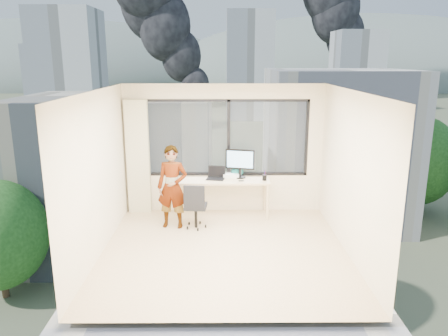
{
  "coord_description": "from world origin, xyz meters",
  "views": [
    {
      "loc": [
        -0.05,
        -6.53,
        3.07
      ],
      "look_at": [
        0.0,
        1.0,
        1.15
      ],
      "focal_mm": 34.44,
      "sensor_mm": 36.0,
      "label": 1
    }
  ],
  "objects_px": {
    "handbag": "(237,172)",
    "monitor": "(240,163)",
    "desk": "(224,197)",
    "laptop": "(215,174)",
    "person": "(172,187)",
    "game_console": "(232,175)",
    "chair": "(196,205)"
  },
  "relations": [
    {
      "from": "person",
      "to": "laptop",
      "type": "height_order",
      "value": "person"
    },
    {
      "from": "desk",
      "to": "laptop",
      "type": "bearing_deg",
      "value": 174.55
    },
    {
      "from": "person",
      "to": "laptop",
      "type": "bearing_deg",
      "value": 45.3
    },
    {
      "from": "monitor",
      "to": "game_console",
      "type": "distance_m",
      "value": 0.31
    },
    {
      "from": "laptop",
      "to": "handbag",
      "type": "relative_size",
      "value": 1.47
    },
    {
      "from": "handbag",
      "to": "monitor",
      "type": "bearing_deg",
      "value": -73.22
    },
    {
      "from": "desk",
      "to": "chair",
      "type": "xyz_separation_m",
      "value": [
        -0.53,
        -0.65,
        0.07
      ]
    },
    {
      "from": "monitor",
      "to": "laptop",
      "type": "bearing_deg",
      "value": -153.27
    },
    {
      "from": "chair",
      "to": "monitor",
      "type": "xyz_separation_m",
      "value": [
        0.85,
        0.78,
        0.6
      ]
    },
    {
      "from": "monitor",
      "to": "laptop",
      "type": "height_order",
      "value": "monitor"
    },
    {
      "from": "game_console",
      "to": "laptop",
      "type": "distance_m",
      "value": 0.37
    },
    {
      "from": "desk",
      "to": "chair",
      "type": "distance_m",
      "value": 0.84
    },
    {
      "from": "chair",
      "to": "monitor",
      "type": "bearing_deg",
      "value": 46.68
    },
    {
      "from": "desk",
      "to": "monitor",
      "type": "height_order",
      "value": "monitor"
    },
    {
      "from": "monitor",
      "to": "laptop",
      "type": "xyz_separation_m",
      "value": [
        -0.49,
        -0.11,
        -0.18
      ]
    },
    {
      "from": "chair",
      "to": "monitor",
      "type": "relative_size",
      "value": 1.51
    },
    {
      "from": "desk",
      "to": "person",
      "type": "distance_m",
      "value": 1.2
    },
    {
      "from": "chair",
      "to": "handbag",
      "type": "height_order",
      "value": "handbag"
    },
    {
      "from": "desk",
      "to": "handbag",
      "type": "height_order",
      "value": "handbag"
    },
    {
      "from": "desk",
      "to": "game_console",
      "type": "bearing_deg",
      "value": 48.72
    },
    {
      "from": "person",
      "to": "laptop",
      "type": "xyz_separation_m",
      "value": [
        0.79,
        0.62,
        0.09
      ]
    },
    {
      "from": "laptop",
      "to": "desk",
      "type": "bearing_deg",
      "value": 5.63
    },
    {
      "from": "person",
      "to": "monitor",
      "type": "relative_size",
      "value": 2.63
    },
    {
      "from": "desk",
      "to": "chair",
      "type": "bearing_deg",
      "value": -128.75
    },
    {
      "from": "game_console",
      "to": "laptop",
      "type": "bearing_deg",
      "value": -147.35
    },
    {
      "from": "person",
      "to": "game_console",
      "type": "distance_m",
      "value": 1.36
    },
    {
      "from": "desk",
      "to": "game_console",
      "type": "xyz_separation_m",
      "value": [
        0.16,
        0.18,
        0.41
      ]
    },
    {
      "from": "game_console",
      "to": "handbag",
      "type": "height_order",
      "value": "handbag"
    },
    {
      "from": "chair",
      "to": "laptop",
      "type": "xyz_separation_m",
      "value": [
        0.36,
        0.67,
        0.42
      ]
    },
    {
      "from": "chair",
      "to": "person",
      "type": "bearing_deg",
      "value": 176.94
    },
    {
      "from": "chair",
      "to": "game_console",
      "type": "relative_size",
      "value": 2.84
    },
    {
      "from": "laptop",
      "to": "handbag",
      "type": "height_order",
      "value": "laptop"
    }
  ]
}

